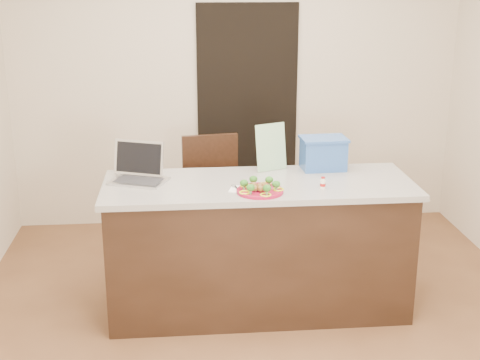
{
  "coord_description": "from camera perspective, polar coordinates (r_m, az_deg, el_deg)",
  "views": [
    {
      "loc": [
        -0.51,
        -3.94,
        2.26
      ],
      "look_at": [
        -0.13,
        0.2,
        0.96
      ],
      "focal_mm": 50.0,
      "sensor_mm": 36.0,
      "label": 1
    }
  ],
  "objects": [
    {
      "name": "napkin",
      "position": [
        4.28,
        0.04,
        -0.79
      ],
      "size": [
        0.17,
        0.17,
        0.01
      ],
      "primitive_type": "cube",
      "rotation": [
        0.0,
        0.0,
        -0.29
      ],
      "color": "white",
      "rests_on": "island"
    },
    {
      "name": "doorway",
      "position": [
        6.08,
        0.62,
        5.48
      ],
      "size": [
        0.9,
        0.02,
        2.0
      ],
      "primitive_type": "cube",
      "color": "black",
      "rests_on": "ground"
    },
    {
      "name": "pepper_rings",
      "position": [
        4.22,
        1.72,
        -0.78
      ],
      "size": [
        0.29,
        0.29,
        0.01
      ],
      "color": "#D3DC17",
      "rests_on": "plate"
    },
    {
      "name": "island",
      "position": [
        4.59,
        1.56,
        -5.66
      ],
      "size": [
        2.06,
        0.76,
        0.92
      ],
      "color": "black",
      "rests_on": "ground"
    },
    {
      "name": "knife",
      "position": [
        4.26,
        0.47,
        -0.77
      ],
      "size": [
        0.03,
        0.21,
        0.01
      ],
      "rotation": [
        0.0,
        0.0,
        -0.12
      ],
      "color": "white",
      "rests_on": "napkin"
    },
    {
      "name": "yogurt_bottle",
      "position": [
        4.33,
        7.08,
        -0.31
      ],
      "size": [
        0.04,
        0.04,
        0.08
      ],
      "rotation": [
        0.0,
        0.0,
        -0.26
      ],
      "color": "silver",
      "rests_on": "island"
    },
    {
      "name": "chair",
      "position": [
        5.34,
        -2.48,
        -0.98
      ],
      "size": [
        0.5,
        0.5,
        1.01
      ],
      "rotation": [
        0.0,
        0.0,
        0.13
      ],
      "color": "black",
      "rests_on": "ground"
    },
    {
      "name": "blue_box",
      "position": [
        4.73,
        7.12,
        2.29
      ],
      "size": [
        0.33,
        0.24,
        0.23
      ],
      "rotation": [
        0.0,
        0.0,
        0.04
      ],
      "color": "#2C559F",
      "rests_on": "island"
    },
    {
      "name": "fork",
      "position": [
        4.29,
        -0.24,
        -0.68
      ],
      "size": [
        0.04,
        0.16,
        0.0
      ],
      "rotation": [
        0.0,
        0.0,
        0.16
      ],
      "color": "silver",
      "rests_on": "napkin"
    },
    {
      "name": "laptop",
      "position": [
        4.52,
        -8.64,
        0.86
      ],
      "size": [
        0.42,
        0.4,
        0.25
      ],
      "rotation": [
        0.0,
        0.0,
        -0.38
      ],
      "color": "#B5B6BA",
      "rests_on": "island"
    },
    {
      "name": "leaflet",
      "position": [
        4.66,
        2.66,
        2.82
      ],
      "size": [
        0.23,
        0.13,
        0.33
      ],
      "primitive_type": "cube",
      "rotation": [
        -0.14,
        0.0,
        0.39
      ],
      "color": "silver",
      "rests_on": "island"
    },
    {
      "name": "plate",
      "position": [
        4.22,
        1.72,
        -0.92
      ],
      "size": [
        0.3,
        0.3,
        0.02
      ],
      "rotation": [
        0.0,
        0.0,
        0.11
      ],
      "color": "maroon",
      "rests_on": "island"
    },
    {
      "name": "room_shell",
      "position": [
        4.02,
        2.12,
        8.25
      ],
      "size": [
        4.0,
        4.0,
        4.0
      ],
      "color": "white",
      "rests_on": "ground"
    },
    {
      "name": "broccoli",
      "position": [
        4.21,
        1.72,
        -0.31
      ],
      "size": [
        0.25,
        0.25,
        0.04
      ],
      "color": "#1E5416",
      "rests_on": "plate"
    },
    {
      "name": "ground",
      "position": [
        4.57,
        1.89,
        -12.22
      ],
      "size": [
        4.0,
        4.0,
        0.0
      ],
      "primitive_type": "plane",
      "color": "brown",
      "rests_on": "ground"
    },
    {
      "name": "meatballs",
      "position": [
        4.21,
        1.74,
        -0.58
      ],
      "size": [
        0.11,
        0.11,
        0.04
      ],
      "color": "brown",
      "rests_on": "plate"
    }
  ]
}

